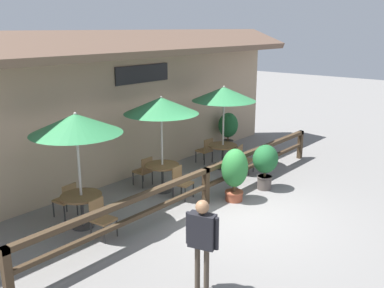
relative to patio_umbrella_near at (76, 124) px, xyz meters
The scene contains 19 objects.
ground_plane 4.31m from the patio_umbrella_near, 40.61° to the right, with size 60.00×60.00×0.00m, color slate.
building_facade 3.26m from the patio_umbrella_near, 32.47° to the left, with size 14.28×1.49×4.23m.
patio_railing 3.46m from the patio_umbrella_near, 25.42° to the right, with size 10.40×0.14×0.95m.
patio_umbrella_near is the anchor object (origin of this frame).
dining_table_near 1.75m from the patio_umbrella_near, 135.00° to the left, with size 0.90×0.90×0.76m.
chair_near_streetside 2.02m from the patio_umbrella_near, 92.28° to the right, with size 0.47×0.47×0.83m.
chair_near_wallside 2.02m from the patio_umbrella_near, 83.95° to the left, with size 0.47×0.47×0.83m.
patio_umbrella_middle 2.70m from the patio_umbrella_near, ahead, with size 1.95×1.95×2.60m.
dining_table_middle 3.21m from the patio_umbrella_near, ahead, with size 0.90×0.90×0.76m.
chair_middle_streetside 3.32m from the patio_umbrella_near, 11.64° to the right, with size 0.47×0.47×0.83m.
chair_middle_wallside 3.37m from the patio_umbrella_near, 17.20° to the left, with size 0.42×0.42×0.83m.
patio_umbrella_far 5.34m from the patio_umbrella_near, ahead, with size 1.95×1.95×2.60m.
dining_table_far 5.62m from the patio_umbrella_near, ahead, with size 0.90×0.90×0.76m.
chair_far_streetside 5.76m from the patio_umbrella_near, ahead, with size 0.50×0.50×0.83m.
chair_far_wallside 5.77m from the patio_umbrella_near, ahead, with size 0.45×0.45×0.83m.
potted_plant_corner_fern 5.22m from the patio_umbrella_near, 22.22° to the right, with size 0.74×0.67×1.25m.
potted_plant_small_flowering 4.12m from the patio_umbrella_near, 26.64° to the right, with size 0.72×0.65×1.37m.
potted_plant_broad_leaf 7.45m from the patio_umbrella_near, ahead, with size 0.76×0.68×1.35m.
pedestrian 3.77m from the patio_umbrella_near, 92.80° to the right, with size 0.31×0.56×1.65m.
Camera 1 is at (-7.84, -5.12, 4.30)m, focal length 40.00 mm.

